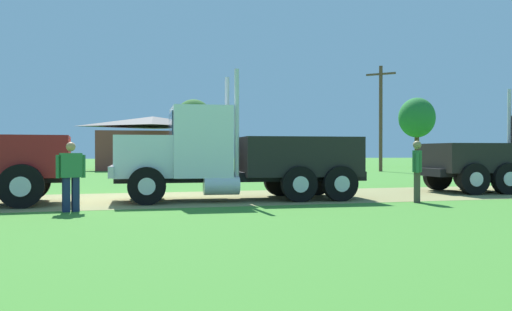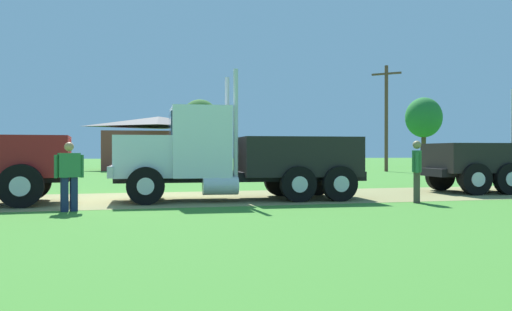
# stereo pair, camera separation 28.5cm
# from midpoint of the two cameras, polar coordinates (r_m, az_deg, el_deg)

# --- Properties ---
(ground_plane) EXTENTS (200.00, 200.00, 0.00)m
(ground_plane) POSITION_cam_midpoint_polar(r_m,az_deg,el_deg) (16.83, -16.55, -4.58)
(ground_plane) COLOR #3D7C2B
(dirt_track) EXTENTS (120.00, 5.55, 0.01)m
(dirt_track) POSITION_cam_midpoint_polar(r_m,az_deg,el_deg) (16.83, -16.55, -4.56)
(dirt_track) COLOR olive
(dirt_track) RESTS_ON ground_plane
(truck_foreground_white) EXTENTS (7.70, 2.96, 3.82)m
(truck_foreground_white) POSITION_cam_midpoint_polar(r_m,az_deg,el_deg) (16.38, -2.56, -0.14)
(truck_foreground_white) COLOR black
(truck_foreground_white) RESTS_ON ground_plane
(visitor_standing_near) EXTENTS (0.43, 0.53, 1.77)m
(visitor_standing_near) POSITION_cam_midpoint_polar(r_m,az_deg,el_deg) (16.14, 16.11, -1.38)
(visitor_standing_near) COLOR #33723F
(visitor_standing_near) RESTS_ON ground_plane
(visitor_walking_mid) EXTENTS (0.68, 0.38, 1.69)m
(visitor_walking_mid) POSITION_cam_midpoint_polar(r_m,az_deg,el_deg) (13.89, -19.48, -1.79)
(visitor_walking_mid) COLOR #33723F
(visitor_walking_mid) RESTS_ON ground_plane
(visitor_far_side) EXTENTS (0.39, 0.63, 1.62)m
(visitor_far_side) POSITION_cam_midpoint_polar(r_m,az_deg,el_deg) (23.48, 4.31, -1.01)
(visitor_far_side) COLOR #33723F
(visitor_far_side) RESTS_ON ground_plane
(shed_building) EXTENTS (9.32, 6.82, 4.29)m
(shed_building) POSITION_cam_midpoint_polar(r_m,az_deg,el_deg) (44.30, -10.97, 1.19)
(shed_building) COLOR brown
(shed_building) RESTS_ON ground_plane
(utility_pole_near) EXTENTS (1.65, 1.66, 7.79)m
(utility_pole_near) POSITION_cam_midpoint_polar(r_m,az_deg,el_deg) (41.03, 12.81, 4.15)
(utility_pole_near) COLOR brown
(utility_pole_near) RESTS_ON ground_plane
(tree_right) EXTENTS (4.08, 4.08, 6.93)m
(tree_right) POSITION_cam_midpoint_polar(r_m,az_deg,el_deg) (56.98, -6.73, 3.62)
(tree_right) COLOR #513823
(tree_right) RESTS_ON ground_plane
(tree_far_right) EXTENTS (3.48, 3.48, 6.65)m
(tree_far_right) POSITION_cam_midpoint_polar(r_m,az_deg,el_deg) (54.32, 16.44, 3.80)
(tree_far_right) COLOR #513823
(tree_far_right) RESTS_ON ground_plane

